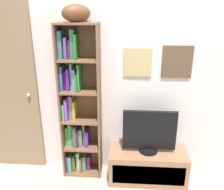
# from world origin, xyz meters

# --- Properties ---
(back_wall) EXTENTS (4.80, 0.08, 2.50)m
(back_wall) POSITION_xyz_m (0.00, 1.13, 1.25)
(back_wall) COLOR silver
(back_wall) RESTS_ON ground
(bookshelf) EXTENTS (0.46, 0.25, 1.84)m
(bookshelf) POSITION_xyz_m (-0.58, 1.00, 0.87)
(bookshelf) COLOR brown
(bookshelf) RESTS_ON ground
(football) EXTENTS (0.34, 0.29, 0.18)m
(football) POSITION_xyz_m (-0.53, 0.97, 1.92)
(football) COLOR brown
(football) RESTS_ON bookshelf
(tv_stand) EXTENTS (0.91, 0.40, 0.38)m
(tv_stand) POSITION_xyz_m (0.27, 0.89, 0.19)
(tv_stand) COLOR #926347
(tv_stand) RESTS_ON ground
(television) EXTENTS (0.61, 0.22, 0.51)m
(television) POSITION_xyz_m (0.27, 0.90, 0.63)
(television) COLOR black
(television) RESTS_ON tv_stand
(door) EXTENTS (0.81, 0.09, 2.09)m
(door) POSITION_xyz_m (-1.47, 1.08, 1.04)
(door) COLOR #866A50
(door) RESTS_ON ground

